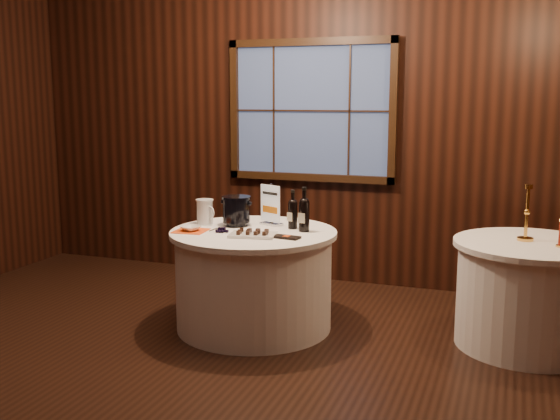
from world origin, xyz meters
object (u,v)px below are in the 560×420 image
at_px(main_table, 254,279).
at_px(port_bottle_left, 293,212).
at_px(grape_bunch, 221,230).
at_px(glass_pitcher, 205,212).
at_px(brass_candlestick, 526,220).
at_px(side_table, 528,294).
at_px(chocolate_box, 287,237).
at_px(port_bottle_right, 304,212).
at_px(chocolate_plate, 253,234).
at_px(red_candle, 560,236).
at_px(ice_bucket, 236,210).
at_px(cracker_bowl, 191,228).
at_px(sign_stand, 271,211).

height_order(main_table, port_bottle_left, port_bottle_left).
distance_m(grape_bunch, glass_pitcher, 0.38).
bearing_deg(brass_candlestick, side_table, -43.24).
height_order(port_bottle_left, chocolate_box, port_bottle_left).
bearing_deg(port_bottle_right, chocolate_plate, -124.33).
bearing_deg(red_candle, port_bottle_left, -179.09).
bearing_deg(chocolate_plate, port_bottle_right, 44.39).
height_order(chocolate_plate, red_candle, red_candle).
bearing_deg(chocolate_plate, brass_candlestick, 15.78).
xyz_separation_m(main_table, ice_bucket, (-0.20, 0.14, 0.51)).
height_order(port_bottle_right, cracker_bowl, port_bottle_right).
bearing_deg(chocolate_box, glass_pitcher, 168.65).
height_order(grape_bunch, brass_candlestick, brass_candlestick).
bearing_deg(brass_candlestick, chocolate_box, -162.50).
xyz_separation_m(sign_stand, grape_bunch, (-0.25, -0.40, -0.10)).
xyz_separation_m(sign_stand, port_bottle_right, (0.32, -0.15, 0.03)).
distance_m(ice_bucket, chocolate_box, 0.63).
height_order(glass_pitcher, brass_candlestick, brass_candlestick).
distance_m(port_bottle_right, chocolate_plate, 0.44).
relative_size(side_table, ice_bucket, 4.58).
bearing_deg(glass_pitcher, sign_stand, 39.73).
relative_size(side_table, chocolate_plate, 2.95).
distance_m(port_bottle_left, red_candle, 1.92).
bearing_deg(brass_candlestick, port_bottle_left, -174.45).
distance_m(ice_bucket, cracker_bowl, 0.41).
bearing_deg(side_table, port_bottle_right, -173.14).
height_order(main_table, glass_pitcher, glass_pitcher).
relative_size(main_table, chocolate_box, 6.66).
relative_size(port_bottle_right, glass_pitcher, 1.69).
xyz_separation_m(port_bottle_left, grape_bunch, (-0.46, -0.33, -0.11)).
bearing_deg(chocolate_plate, cracker_bowl, 178.97).
bearing_deg(cracker_bowl, chocolate_box, 0.77).
xyz_separation_m(ice_bucket, red_candle, (2.38, 0.07, -0.05)).
distance_m(sign_stand, grape_bunch, 0.48).
distance_m(port_bottle_right, glass_pitcher, 0.84).
bearing_deg(side_table, grape_bunch, -168.37).
bearing_deg(side_table, ice_bucket, -175.77).
bearing_deg(main_table, chocolate_plate, -69.08).
distance_m(side_table, port_bottle_right, 1.72).
relative_size(port_bottle_left, ice_bucket, 1.29).
xyz_separation_m(cracker_bowl, brass_candlestick, (2.40, 0.52, 0.12)).
height_order(main_table, red_candle, red_candle).
bearing_deg(grape_bunch, chocolate_plate, -7.75).
bearing_deg(main_table, side_table, 8.53).
height_order(port_bottle_right, chocolate_box, port_bottle_right).
xyz_separation_m(side_table, chocolate_plate, (-1.93, -0.49, 0.40)).
relative_size(side_table, port_bottle_left, 3.55).
distance_m(side_table, chocolate_plate, 2.03).
bearing_deg(side_table, glass_pitcher, -175.48).
xyz_separation_m(ice_bucket, grape_bunch, (0.00, -0.29, -0.11)).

